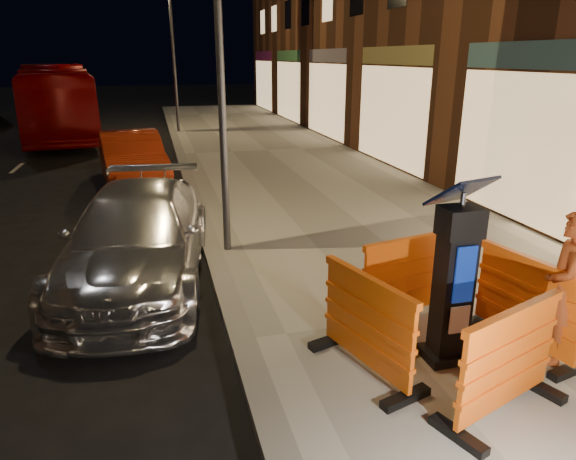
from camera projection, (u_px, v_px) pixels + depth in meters
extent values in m
plane|color=black|center=(244.00, 350.00, 6.03)|extent=(120.00, 120.00, 0.00)
cube|color=gray|center=(469.00, 314.00, 6.72)|extent=(6.00, 60.00, 0.15)
cube|color=slate|center=(243.00, 345.00, 6.00)|extent=(0.30, 60.00, 0.15)
cube|color=black|center=(454.00, 277.00, 5.31)|extent=(0.74, 0.74, 1.92)
cube|color=orange|center=(508.00, 363.00, 4.58)|extent=(1.48, 1.00, 1.07)
cube|color=orange|center=(408.00, 278.00, 6.32)|extent=(1.46, 0.84, 1.07)
cube|color=orange|center=(367.00, 325.00, 5.22)|extent=(0.94, 1.48, 1.07)
cube|color=orange|center=(527.00, 304.00, 5.67)|extent=(0.86, 1.47, 1.07)
imported|color=silver|center=(141.00, 280.00, 7.94)|extent=(2.58, 5.01, 1.39)
imported|color=#A72B12|center=(135.00, 185.00, 13.78)|extent=(2.03, 4.40, 1.40)
imported|color=#800204|center=(62.00, 137.00, 21.88)|extent=(4.19, 10.94, 2.97)
imported|color=#A2421B|center=(564.00, 288.00, 5.34)|extent=(0.69, 0.73, 1.68)
cylinder|color=#3F3F44|center=(220.00, 65.00, 7.82)|extent=(0.12, 0.12, 6.00)
cylinder|color=#3F3F44|center=(174.00, 59.00, 21.57)|extent=(0.12, 0.12, 6.00)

